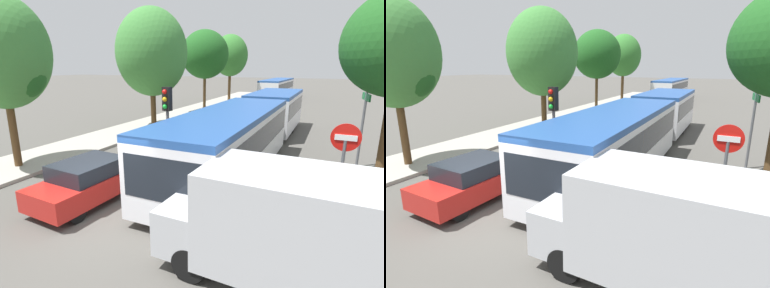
% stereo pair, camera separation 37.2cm
% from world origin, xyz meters
% --- Properties ---
extents(ground_plane, '(200.00, 200.00, 0.00)m').
position_xyz_m(ground_plane, '(0.00, 0.00, 0.00)').
color(ground_plane, '#4F4C47').
extents(kerb_strip_left, '(3.20, 45.48, 0.14)m').
position_xyz_m(kerb_strip_left, '(-6.81, 17.74, 0.07)').
color(kerb_strip_left, '#9E998E').
rests_on(kerb_strip_left, ground).
extents(articulated_bus, '(2.72, 17.22, 2.55)m').
position_xyz_m(articulated_bus, '(1.68, 8.40, 1.47)').
color(articulated_bus, silver).
rests_on(articulated_bus, ground).
extents(city_bus_rear, '(2.80, 11.21, 2.40)m').
position_xyz_m(city_bus_rear, '(-1.84, 35.48, 1.39)').
color(city_bus_rear, silver).
rests_on(city_bus_rear, ground).
extents(queued_car_red, '(1.89, 3.97, 1.34)m').
position_xyz_m(queued_car_red, '(-1.63, 0.87, 0.68)').
color(queued_car_red, '#B21E19').
rests_on(queued_car_red, ground).
extents(queued_car_black, '(1.94, 4.08, 1.38)m').
position_xyz_m(queued_car_black, '(-1.77, 5.98, 0.70)').
color(queued_car_black, black).
rests_on(queued_car_black, ground).
extents(queued_car_tan, '(2.10, 4.41, 1.49)m').
position_xyz_m(queued_car_tan, '(-1.85, 11.48, 0.76)').
color(queued_car_tan, tan).
rests_on(queued_car_tan, ground).
extents(queued_car_green, '(1.95, 4.10, 1.39)m').
position_xyz_m(queued_car_green, '(-1.80, 17.37, 0.70)').
color(queued_car_green, '#236638').
rests_on(queued_car_green, ground).
extents(queued_car_graphite, '(1.91, 4.02, 1.36)m').
position_xyz_m(queued_car_graphite, '(-1.76, 23.11, 0.69)').
color(queued_car_graphite, '#47474C').
rests_on(queued_car_graphite, ground).
extents(white_van, '(5.06, 2.13, 2.31)m').
position_xyz_m(white_van, '(4.66, -0.35, 1.24)').
color(white_van, '#B7BABF').
rests_on(white_van, ground).
extents(traffic_light, '(0.35, 0.38, 3.40)m').
position_xyz_m(traffic_light, '(-0.70, 4.17, 2.50)').
color(traffic_light, '#56595E').
rests_on(traffic_light, ground).
extents(no_entry_sign, '(0.70, 0.08, 2.82)m').
position_xyz_m(no_entry_sign, '(5.41, 2.31, 1.88)').
color(no_entry_sign, '#56595E').
rests_on(no_entry_sign, ground).
extents(direction_sign_post, '(0.20, 1.40, 3.60)m').
position_xyz_m(direction_sign_post, '(6.23, 8.15, 2.55)').
color(direction_sign_post, '#56595E').
rests_on(direction_sign_post, ground).
extents(tree_left_near, '(3.59, 3.59, 6.82)m').
position_xyz_m(tree_left_near, '(-6.48, 1.91, 4.55)').
color(tree_left_near, '#51381E').
rests_on(tree_left_near, ground).
extents(tree_left_mid, '(4.67, 4.67, 7.80)m').
position_xyz_m(tree_left_mid, '(-5.99, 11.53, 4.84)').
color(tree_left_mid, '#51381E').
rests_on(tree_left_mid, ground).
extents(tree_left_far, '(4.33, 4.33, 7.31)m').
position_xyz_m(tree_left_far, '(-6.00, 20.52, 5.13)').
color(tree_left_far, '#51381E').
rests_on(tree_left_far, ground).
extents(tree_left_distant, '(3.99, 3.99, 7.59)m').
position_xyz_m(tree_left_distant, '(-6.23, 28.43, 5.13)').
color(tree_left_distant, '#51381E').
rests_on(tree_left_distant, ground).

